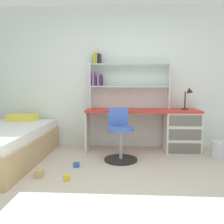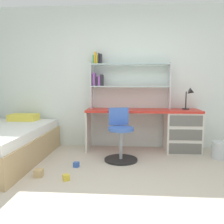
% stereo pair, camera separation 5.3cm
% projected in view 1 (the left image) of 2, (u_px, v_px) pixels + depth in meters
% --- Properties ---
extents(ground_plane, '(5.95, 5.47, 0.02)m').
position_uv_depth(ground_plane, '(119.00, 203.00, 2.39)').
color(ground_plane, beige).
extents(room_shell, '(5.95, 5.47, 2.65)m').
position_uv_depth(room_shell, '(40.00, 75.00, 3.48)').
color(room_shell, silver).
rests_on(room_shell, ground_plane).
extents(desk, '(2.00, 0.54, 0.75)m').
position_uv_depth(desk, '(172.00, 128.00, 4.21)').
color(desk, red).
rests_on(desk, ground_plane).
extents(bookshelf_hutch, '(1.44, 0.22, 1.03)m').
position_uv_depth(bookshelf_hutch, '(119.00, 77.00, 4.32)').
color(bookshelf_hutch, silver).
rests_on(bookshelf_hutch, desk).
extents(desk_lamp, '(0.20, 0.17, 0.38)m').
position_uv_depth(desk_lamp, '(189.00, 95.00, 4.18)').
color(desk_lamp, black).
rests_on(desk_lamp, desk).
extents(swivel_chair, '(0.52, 0.52, 0.82)m').
position_uv_depth(swivel_chair, '(120.00, 140.00, 3.72)').
color(swivel_chair, black).
rests_on(swivel_chair, ground_plane).
extents(bed_platform, '(1.21, 2.08, 0.64)m').
position_uv_depth(bed_platform, '(1.00, 145.00, 3.64)').
color(bed_platform, tan).
rests_on(bed_platform, ground_plane).
extents(waste_bin, '(0.26, 0.26, 0.27)m').
position_uv_depth(waste_bin, '(219.00, 150.00, 3.84)').
color(waste_bin, silver).
rests_on(waste_bin, ground_plane).
extents(toy_block_blue_0, '(0.09, 0.09, 0.07)m').
position_uv_depth(toy_block_blue_0, '(76.00, 165.00, 3.41)').
color(toy_block_blue_0, '#3860B7').
rests_on(toy_block_blue_0, ground_plane).
extents(toy_block_natural_1, '(0.11, 0.11, 0.10)m').
position_uv_depth(toy_block_natural_1, '(39.00, 173.00, 3.04)').
color(toy_block_natural_1, tan).
rests_on(toy_block_natural_1, ground_plane).
extents(toy_block_yellow_2, '(0.10, 0.10, 0.07)m').
position_uv_depth(toy_block_yellow_2, '(67.00, 178.00, 2.93)').
color(toy_block_yellow_2, gold).
rests_on(toy_block_yellow_2, ground_plane).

